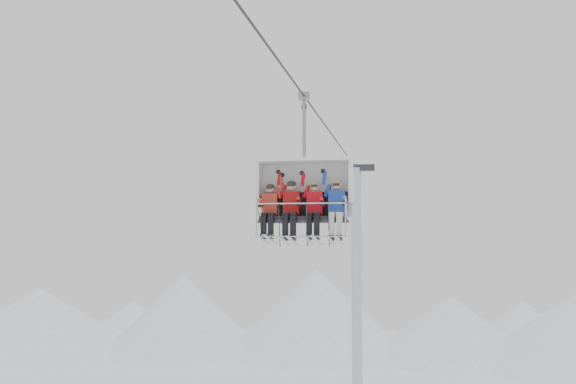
% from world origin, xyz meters
% --- Properties ---
extents(ridgeline, '(72.00, 21.00, 7.00)m').
position_xyz_m(ridgeline, '(-1.58, 42.05, 2.84)').
color(ridgeline, white).
rests_on(ridgeline, ground).
extents(lift_tower_right, '(2.00, 1.80, 13.48)m').
position_xyz_m(lift_tower_right, '(0.00, 22.00, 5.78)').
color(lift_tower_right, silver).
rests_on(lift_tower_right, ground).
extents(haul_cable, '(0.06, 50.00, 0.06)m').
position_xyz_m(haul_cable, '(0.00, 0.00, 13.30)').
color(haul_cable, '#2F2F35').
rests_on(haul_cable, lift_tower_left).
extents(chairlift_carrier, '(2.57, 1.17, 3.98)m').
position_xyz_m(chairlift_carrier, '(0.00, 2.77, 10.72)').
color(chairlift_carrier, black).
rests_on(chairlift_carrier, haul_cable).
extents(skier_far_left, '(0.41, 1.69, 1.62)m').
position_xyz_m(skier_far_left, '(-0.92, 2.46, 10.21)').
color(skier_far_left, red).
rests_on(skier_far_left, chairlift_carrier).
extents(skier_center_left, '(0.44, 1.69, 1.73)m').
position_xyz_m(skier_center_left, '(-0.33, 2.47, 10.24)').
color(skier_center_left, '#A4110F').
rests_on(skier_center_left, chairlift_carrier).
extents(skier_center_right, '(0.43, 1.69, 1.68)m').
position_xyz_m(skier_center_right, '(0.30, 2.47, 10.23)').
color(skier_center_right, red).
rests_on(skier_center_right, chairlift_carrier).
extents(skier_far_right, '(0.44, 1.69, 1.73)m').
position_xyz_m(skier_far_right, '(0.89, 2.47, 10.24)').
color(skier_far_right, '#2044AD').
rests_on(skier_far_right, chairlift_carrier).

